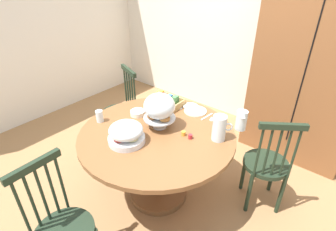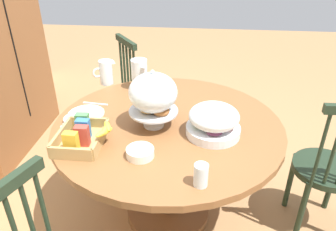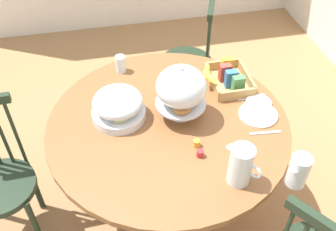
# 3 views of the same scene
# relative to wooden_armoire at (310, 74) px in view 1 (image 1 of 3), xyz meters

# --- Properties ---
(ground_plane) EXTENTS (10.00, 10.00, 0.00)m
(ground_plane) POSITION_rel_wooden_armoire_xyz_m (-0.71, -1.50, -0.98)
(ground_plane) COLOR #997047
(wall_back) EXTENTS (4.80, 0.06, 2.60)m
(wall_back) POSITION_rel_wooden_armoire_xyz_m (-0.71, 0.33, 0.32)
(wall_back) COLOR silver
(wall_back) RESTS_ON ground_plane
(wall_left) EXTENTS (0.06, 4.32, 2.60)m
(wall_left) POSITION_rel_wooden_armoire_xyz_m (-3.14, -1.14, 0.32)
(wall_left) COLOR silver
(wall_left) RESTS_ON ground_plane
(wooden_armoire) EXTENTS (1.18, 0.60, 1.96)m
(wooden_armoire) POSITION_rel_wooden_armoire_xyz_m (0.00, 0.00, 0.00)
(wooden_armoire) COLOR brown
(wooden_armoire) RESTS_ON ground_plane
(dining_table) EXTENTS (1.35, 1.35, 0.74)m
(dining_table) POSITION_rel_wooden_armoire_xyz_m (-0.76, -1.60, -0.43)
(dining_table) COLOR brown
(dining_table) RESTS_ON ground_plane
(windsor_chair_near_window) EXTENTS (0.40, 0.40, 0.97)m
(windsor_chair_near_window) POSITION_rel_wooden_armoire_xyz_m (-0.75, -2.57, -0.53)
(windsor_chair_near_window) COLOR #1E2D1E
(windsor_chair_near_window) RESTS_ON ground_plane
(windsor_chair_by_cabinet) EXTENTS (0.46, 0.46, 0.97)m
(windsor_chair_by_cabinet) POSITION_rel_wooden_armoire_xyz_m (0.05, -1.06, -0.53)
(windsor_chair_by_cabinet) COLOR #1E2D1E
(windsor_chair_by_cabinet) RESTS_ON ground_plane
(windsor_chair_facing_door) EXTENTS (0.43, 0.43, 0.97)m
(windsor_chair_facing_door) POSITION_rel_wooden_armoire_xyz_m (-1.66, -1.24, -0.53)
(windsor_chair_facing_door) COLOR #1E2D1E
(windsor_chair_facing_door) RESTS_ON ground_plane
(pastry_stand_with_dome) EXTENTS (0.28, 0.28, 0.34)m
(pastry_stand_with_dome) POSITION_rel_wooden_armoire_xyz_m (-0.79, -1.52, -0.05)
(pastry_stand_with_dome) COLOR silver
(pastry_stand_with_dome) RESTS_ON dining_table
(fruit_platter_covered) EXTENTS (0.30, 0.30, 0.18)m
(fruit_platter_covered) POSITION_rel_wooden_armoire_xyz_m (-0.85, -1.86, -0.16)
(fruit_platter_covered) COLOR silver
(fruit_platter_covered) RESTS_ON dining_table
(orange_juice_pitcher) EXTENTS (0.12, 0.16, 0.18)m
(orange_juice_pitcher) POSITION_rel_wooden_armoire_xyz_m (-0.23, -1.09, -0.16)
(orange_juice_pitcher) COLOR silver
(orange_juice_pitcher) RESTS_ON dining_table
(milk_pitcher) EXTENTS (0.17, 0.14, 0.22)m
(milk_pitcher) POSITION_rel_wooden_armoire_xyz_m (-0.30, -1.35, -0.15)
(milk_pitcher) COLOR silver
(milk_pitcher) RESTS_ON dining_table
(cereal_basket) EXTENTS (0.32, 0.30, 0.12)m
(cereal_basket) POSITION_rel_wooden_armoire_xyz_m (-1.01, -1.18, -0.20)
(cereal_basket) COLOR tan
(cereal_basket) RESTS_ON dining_table
(china_plate_large) EXTENTS (0.22, 0.22, 0.01)m
(china_plate_large) POSITION_rel_wooden_armoire_xyz_m (-0.71, -1.09, -0.24)
(china_plate_large) COLOR white
(china_plate_large) RESTS_ON dining_table
(china_plate_small) EXTENTS (0.15, 0.15, 0.01)m
(china_plate_small) POSITION_rel_wooden_armoire_xyz_m (-0.79, -1.05, -0.23)
(china_plate_small) COLOR white
(china_plate_small) RESTS_ON china_plate_large
(cereal_bowl) EXTENTS (0.14, 0.14, 0.04)m
(cereal_bowl) POSITION_rel_wooden_armoire_xyz_m (-1.10, -1.49, -0.22)
(cereal_bowl) COLOR white
(cereal_bowl) RESTS_ON dining_table
(drinking_glass) EXTENTS (0.06, 0.06, 0.11)m
(drinking_glass) POSITION_rel_wooden_armoire_xyz_m (-1.28, -1.80, -0.19)
(drinking_glass) COLOR silver
(drinking_glass) RESTS_ON dining_table
(jam_jar_strawberry) EXTENTS (0.04, 0.04, 0.04)m
(jam_jar_strawberry) POSITION_rel_wooden_armoire_xyz_m (-0.48, -1.49, -0.22)
(jam_jar_strawberry) COLOR #B7282D
(jam_jar_strawberry) RESTS_ON dining_table
(jam_jar_apricot) EXTENTS (0.04, 0.04, 0.04)m
(jam_jar_apricot) POSITION_rel_wooden_armoire_xyz_m (-0.55, -1.49, -0.22)
(jam_jar_apricot) COLOR orange
(jam_jar_apricot) RESTS_ON dining_table
(table_knife) EXTENTS (0.03, 0.17, 0.01)m
(table_knife) POSITION_rel_wooden_armoire_xyz_m (-0.85, -1.07, -0.24)
(table_knife) COLOR silver
(table_knife) RESTS_ON dining_table
(dinner_fork) EXTENTS (0.03, 0.17, 0.01)m
(dinner_fork) POSITION_rel_wooden_armoire_xyz_m (-0.88, -1.07, -0.24)
(dinner_fork) COLOR silver
(dinner_fork) RESTS_ON dining_table
(soup_spoon) EXTENTS (0.03, 0.17, 0.01)m
(soup_spoon) POSITION_rel_wooden_armoire_xyz_m (-0.57, -1.10, -0.24)
(soup_spoon) COLOR silver
(soup_spoon) RESTS_ON dining_table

